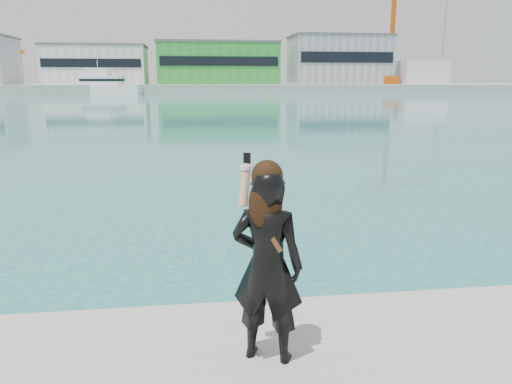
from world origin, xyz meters
TOP-DOWN VIEW (x-y plane):
  - far_quay at (0.00, 130.00)m, footprint 320.00×40.00m
  - warehouse_white at (-22.00, 127.98)m, footprint 24.48×15.35m
  - warehouse_green at (8.00, 127.98)m, footprint 30.60×16.36m
  - warehouse_grey_right at (40.00, 127.98)m, footprint 25.50×15.35m
  - ancillary_shed at (62.00, 126.00)m, footprint 12.00×10.00m
  - dock_crane at (53.20, 122.00)m, footprint 23.00×4.00m
  - flagpole_left at (-37.91, 121.00)m, footprint 1.28×0.16m
  - flagpole_right at (22.09, 121.00)m, footprint 1.28×0.16m
  - motor_yacht at (-17.96, 111.50)m, footprint 16.37×8.32m
  - buoy_near at (14.17, 84.68)m, footprint 0.50×0.50m
  - woman at (0.66, -0.15)m, footprint 0.71×0.60m

SIDE VIEW (x-z plane):
  - buoy_near at x=14.17m, z-range -0.25..0.25m
  - far_quay at x=0.00m, z-range 0.00..2.00m
  - woman at x=0.66m, z-range 0.81..2.57m
  - motor_yacht at x=-17.96m, z-range -1.61..5.75m
  - ancillary_shed at x=62.00m, z-range 2.00..8.00m
  - flagpole_left at x=-37.91m, z-range 2.54..10.54m
  - flagpole_right at x=22.09m, z-range 2.54..10.54m
  - warehouse_white at x=-22.00m, z-range 2.01..11.51m
  - warehouse_green at x=8.00m, z-range 2.01..12.51m
  - warehouse_grey_right at x=40.00m, z-range 2.01..14.51m
  - dock_crane at x=53.20m, z-range 3.07..27.07m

